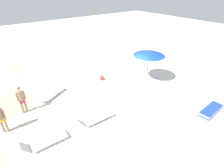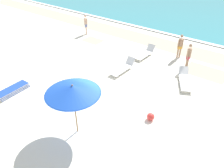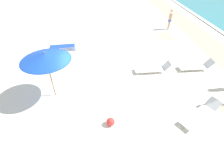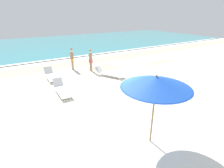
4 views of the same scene
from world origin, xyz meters
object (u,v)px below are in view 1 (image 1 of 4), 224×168
beach_ball (102,78)px  sun_lounger_under_umbrella (51,95)px  sun_lounger_beside_umbrella (95,118)px  beachgoer_shoreline_child (21,98)px  beach_umbrella (149,53)px  beachgoer_strolling_adult (1,117)px  lounger_stack (211,111)px  sun_lounger_near_water_left (44,142)px

beach_ball → sun_lounger_under_umbrella: bearing=89.4°
sun_lounger_beside_umbrella → beachgoer_shoreline_child: 4.35m
sun_lounger_under_umbrella → sun_lounger_beside_umbrella: 3.95m
beach_umbrella → sun_lounger_beside_umbrella: (-1.51, 5.70, -2.08)m
beach_umbrella → beachgoer_strolling_adult: bearing=86.5°
beach_umbrella → sun_lounger_beside_umbrella: 6.26m
lounger_stack → sun_lounger_near_water_left: 9.29m
sun_lounger_under_umbrella → beachgoer_strolling_adult: (-1.69, 2.97, 0.79)m
sun_lounger_beside_umbrella → beachgoer_shoreline_child: (3.19, 2.86, 0.78)m
sun_lounger_near_water_left → lounger_stack: bearing=-110.8°
lounger_stack → beachgoer_strolling_adult: size_ratio=1.11×
lounger_stack → beach_umbrella: bearing=-1.1°
sun_lounger_near_water_left → beachgoer_strolling_adult: beachgoer_strolling_adult is taller
beach_umbrella → beach_ball: (2.25, 2.68, -2.11)m
sun_lounger_under_umbrella → beach_ball: 4.11m
sun_lounger_near_water_left → beach_ball: (3.71, -5.79, -0.04)m
beachgoer_strolling_adult → sun_lounger_beside_umbrella: bearing=3.7°
beach_ball → lounger_stack: bearing=-158.9°
beach_umbrella → beachgoer_shoreline_child: beach_umbrella is taller
sun_lounger_beside_umbrella → beach_ball: sun_lounger_beside_umbrella is taller
beach_ball → beachgoer_strolling_adult: bearing=103.1°
lounger_stack → beachgoer_strolling_adult: beachgoer_strolling_adult is taller
beach_ball → beachgoer_shoreline_child: bearing=95.5°
beachgoer_strolling_adult → beach_ball: (1.65, -7.08, -0.82)m
beachgoer_shoreline_child → beachgoer_strolling_adult: bearing=42.5°
sun_lounger_beside_umbrella → beach_ball: 4.82m
lounger_stack → beachgoer_strolling_adult: 11.38m
beachgoer_shoreline_child → beach_ball: (0.57, -5.88, -0.82)m
beachgoer_shoreline_child → beachgoer_strolling_adult: size_ratio=1.00×
beach_umbrella → beach_ball: bearing=50.0°
sun_lounger_under_umbrella → beachgoer_shoreline_child: beachgoer_shoreline_child is taller
sun_lounger_under_umbrella → sun_lounger_near_water_left: 4.11m
beachgoer_shoreline_child → beach_ball: bearing=-174.1°
beachgoer_strolling_adult → beach_ball: bearing=44.3°
beach_umbrella → beachgoer_shoreline_child: (1.68, 8.56, -1.30)m
lounger_stack → beachgoer_shoreline_child: bearing=49.9°
beach_umbrella → lounger_stack: size_ratio=1.31×
beach_umbrella → beach_ball: 4.08m
beach_umbrella → sun_lounger_under_umbrella: beach_umbrella is taller
beach_umbrella → beach_ball: size_ratio=6.90×
beach_umbrella → beachgoer_shoreline_child: bearing=78.9°
sun_lounger_beside_umbrella → sun_lounger_near_water_left: 2.76m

